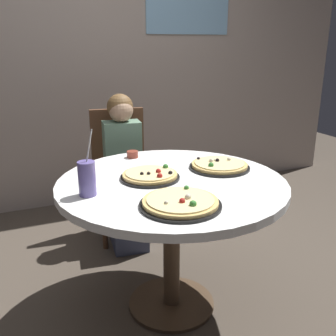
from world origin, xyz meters
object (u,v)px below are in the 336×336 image
object	(u,v)px
pizza_pepperoni	(219,165)
pizza_veggie	(150,175)
dining_table	(172,199)
chair_wooden	(120,166)
soda_cup	(87,178)
diner_child	(125,180)
pizza_cheese	(181,203)
sauce_bowl	(132,154)

from	to	relation	value
pizza_pepperoni	pizza_veggie	bearing A→B (deg)	-178.50
dining_table	chair_wooden	distance (m)	1.01
pizza_pepperoni	soda_cup	bearing A→B (deg)	-171.53
chair_wooden	soda_cup	bearing A→B (deg)	-113.25
pizza_veggie	soda_cup	bearing A→B (deg)	-163.43
diner_child	pizza_pepperoni	xyz separation A→B (m)	(0.33, -0.74, 0.28)
pizza_veggie	pizza_cheese	world-z (taller)	same
dining_table	pizza_veggie	distance (m)	0.16
pizza_pepperoni	sauce_bowl	size ratio (longest dim) A/B	4.80
diner_child	pizza_pepperoni	size ratio (longest dim) A/B	3.22
chair_wooden	pizza_veggie	size ratio (longest dim) A/B	3.09
soda_cup	dining_table	bearing A→B (deg)	4.74
dining_table	pizza_veggie	size ratio (longest dim) A/B	3.80
diner_child	pizza_pepperoni	world-z (taller)	diner_child
pizza_veggie	pizza_cheese	size ratio (longest dim) A/B	0.86
diner_child	soda_cup	world-z (taller)	diner_child
chair_wooden	sauce_bowl	world-z (taller)	chair_wooden
diner_child	pizza_veggie	bearing A→B (deg)	-96.36
dining_table	pizza_cheese	xyz separation A→B (m)	(-0.10, -0.32, 0.12)
soda_cup	sauce_bowl	xyz separation A→B (m)	(0.38, 0.50, -0.06)
diner_child	pizza_veggie	world-z (taller)	diner_child
dining_table	soda_cup	world-z (taller)	soda_cup
pizza_cheese	chair_wooden	bearing A→B (deg)	85.35
dining_table	sauce_bowl	xyz separation A→B (m)	(-0.06, 0.47, 0.12)
dining_table	chair_wooden	size ratio (longest dim) A/B	1.23
pizza_pepperoni	soda_cup	size ratio (longest dim) A/B	1.10
diner_child	sauce_bowl	world-z (taller)	diner_child
pizza_veggie	pizza_pepperoni	world-z (taller)	same
pizza_veggie	sauce_bowl	distance (m)	0.40
chair_wooden	sauce_bowl	xyz separation A→B (m)	(-0.07, -0.53, 0.24)
pizza_veggie	pizza_pepperoni	xyz separation A→B (m)	(0.41, 0.01, -0.00)
dining_table	soda_cup	bearing A→B (deg)	-175.26
diner_child	chair_wooden	bearing A→B (deg)	83.99
diner_child	pizza_cheese	size ratio (longest dim) A/B	3.05
chair_wooden	diner_child	xyz separation A→B (m)	(-0.02, -0.18, -0.05)
chair_wooden	pizza_veggie	xyz separation A→B (m)	(-0.10, -0.93, 0.24)
pizza_cheese	soda_cup	size ratio (longest dim) A/B	1.16
pizza_veggie	sauce_bowl	world-z (taller)	pizza_veggie
pizza_cheese	sauce_bowl	size ratio (longest dim) A/B	5.07
pizza_cheese	sauce_bowl	xyz separation A→B (m)	(0.04, 0.78, 0.00)
dining_table	pizza_pepperoni	distance (m)	0.35
soda_cup	pizza_veggie	bearing A→B (deg)	16.57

